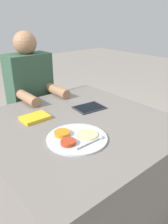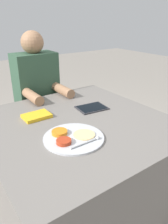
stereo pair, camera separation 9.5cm
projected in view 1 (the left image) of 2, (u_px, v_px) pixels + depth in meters
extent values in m
plane|color=gray|center=(79.00, 211.00, 1.55)|extent=(12.00, 12.00, 0.00)
cube|color=slate|center=(78.00, 171.00, 1.41)|extent=(1.02, 1.03, 0.71)
cylinder|color=#B7BABF|center=(77.00, 138.00, 1.08)|extent=(0.30, 0.30, 0.01)
cylinder|color=orange|center=(62.00, 133.00, 1.10)|extent=(0.08, 0.08, 0.02)
cylinder|color=#A83319|center=(68.00, 142.00, 1.02)|extent=(0.07, 0.07, 0.02)
cylinder|color=#DBBC7F|center=(87.00, 135.00, 1.10)|extent=(0.11, 0.11, 0.01)
cylinder|color=#B7BABF|center=(89.00, 143.00, 1.02)|extent=(0.16, 0.01, 0.01)
sphere|color=#B7BABF|center=(101.00, 137.00, 1.07)|extent=(0.02, 0.02, 0.02)
cube|color=silver|center=(35.00, 119.00, 1.29)|extent=(0.16, 0.11, 0.01)
cube|color=gold|center=(35.00, 118.00, 1.29)|extent=(0.16, 0.11, 0.02)
cube|color=#28282D|center=(89.00, 108.00, 1.44)|extent=(0.20, 0.17, 0.01)
cube|color=black|center=(89.00, 107.00, 1.44)|extent=(0.18, 0.15, 0.00)
cube|color=black|center=(36.00, 143.00, 1.96)|extent=(0.30, 0.22, 0.44)
cube|color=#2D4C38|center=(30.00, 90.00, 1.75)|extent=(0.33, 0.20, 0.57)
sphere|color=#936B4C|center=(25.00, 43.00, 1.60)|extent=(0.17, 0.17, 0.17)
cylinder|color=#936B4C|center=(27.00, 98.00, 1.53)|extent=(0.07, 0.25, 0.07)
cylinder|color=#936B4C|center=(57.00, 91.00, 1.67)|extent=(0.07, 0.25, 0.07)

